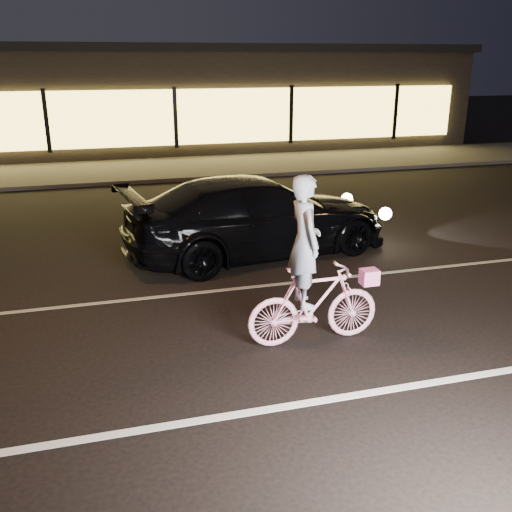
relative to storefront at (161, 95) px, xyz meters
name	(u,v)px	position (x,y,z in m)	size (l,w,h in m)	color
ground	(326,335)	(0.00, -18.97, -2.15)	(90.00, 90.00, 0.00)	black
lane_stripe_near	(375,392)	(0.00, -20.47, -2.14)	(60.00, 0.12, 0.01)	silver
lane_stripe_far	(282,284)	(0.00, -16.97, -2.14)	(60.00, 0.10, 0.01)	gray
sidewalk	(185,168)	(0.00, -5.97, -2.09)	(30.00, 4.00, 0.12)	#383533
storefront	(161,95)	(0.00, 0.00, 0.00)	(25.40, 8.42, 4.20)	black
cyclist	(312,286)	(-0.29, -19.08, -1.32)	(1.85, 0.64, 2.33)	#FF4D85
sedan	(258,216)	(0.04, -15.27, -1.38)	(5.55, 2.97, 1.53)	black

